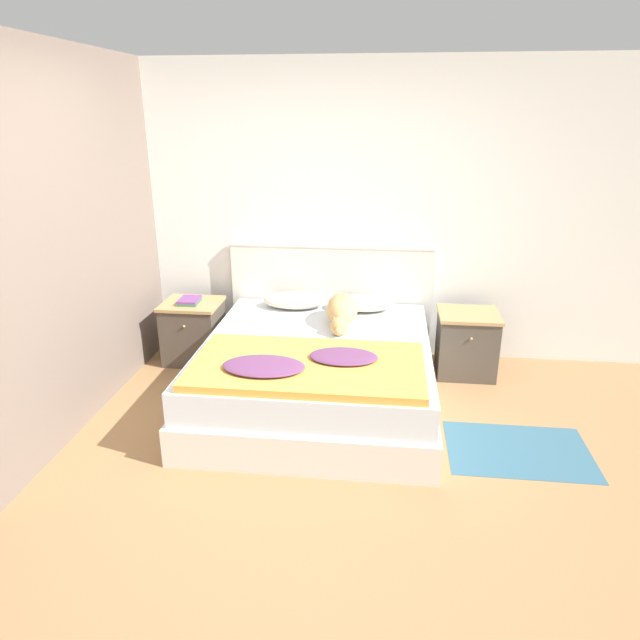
# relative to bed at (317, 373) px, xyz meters

# --- Properties ---
(ground_plane) EXTENTS (16.00, 16.00, 0.00)m
(ground_plane) POSITION_rel_bed_xyz_m (-0.06, -1.05, -0.25)
(ground_plane) COLOR #997047
(wall_back) EXTENTS (9.00, 0.06, 2.55)m
(wall_back) POSITION_rel_bed_xyz_m (-0.06, 1.08, 1.03)
(wall_back) COLOR white
(wall_back) RESTS_ON ground_plane
(wall_side_left) EXTENTS (0.06, 3.10, 2.55)m
(wall_side_left) POSITION_rel_bed_xyz_m (-1.64, -0.00, 1.03)
(wall_side_left) COLOR #706056
(wall_side_left) RESTS_ON ground_plane
(bed) EXTENTS (1.73, 1.96, 0.50)m
(bed) POSITION_rel_bed_xyz_m (0.00, 0.00, 0.00)
(bed) COLOR silver
(bed) RESTS_ON ground_plane
(headboard) EXTENTS (1.81, 0.06, 1.03)m
(headboard) POSITION_rel_bed_xyz_m (0.00, 1.00, 0.29)
(headboard) COLOR silver
(headboard) RESTS_ON ground_plane
(nightstand_left) EXTENTS (0.50, 0.46, 0.55)m
(nightstand_left) POSITION_rel_bed_xyz_m (-1.19, 0.67, 0.03)
(nightstand_left) COLOR #4C4238
(nightstand_left) RESTS_ON ground_plane
(nightstand_right) EXTENTS (0.50, 0.46, 0.55)m
(nightstand_right) POSITION_rel_bed_xyz_m (1.19, 0.67, 0.03)
(nightstand_right) COLOR #4C4238
(nightstand_right) RESTS_ON ground_plane
(pillow_left) EXTENTS (0.55, 0.33, 0.12)m
(pillow_left) POSITION_rel_bed_xyz_m (-0.29, 0.77, 0.32)
(pillow_left) COLOR beige
(pillow_left) RESTS_ON bed
(pillow_right) EXTENTS (0.55, 0.33, 0.12)m
(pillow_right) POSITION_rel_bed_xyz_m (0.29, 0.77, 0.32)
(pillow_right) COLOR beige
(pillow_right) RESTS_ON bed
(quilt) EXTENTS (1.54, 0.87, 0.10)m
(quilt) POSITION_rel_bed_xyz_m (-0.01, -0.50, 0.29)
(quilt) COLOR gold
(quilt) RESTS_ON bed
(dog) EXTENTS (0.25, 0.68, 0.24)m
(dog) POSITION_rel_bed_xyz_m (0.15, 0.40, 0.37)
(dog) COLOR tan
(dog) RESTS_ON bed
(book_stack) EXTENTS (0.18, 0.22, 0.04)m
(book_stack) POSITION_rel_bed_xyz_m (-1.20, 0.65, 0.32)
(book_stack) COLOR #337547
(book_stack) RESTS_ON nightstand_left
(rug) EXTENTS (0.93, 0.66, 0.00)m
(rug) POSITION_rel_bed_xyz_m (1.41, -0.52, -0.25)
(rug) COLOR #335B70
(rug) RESTS_ON ground_plane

